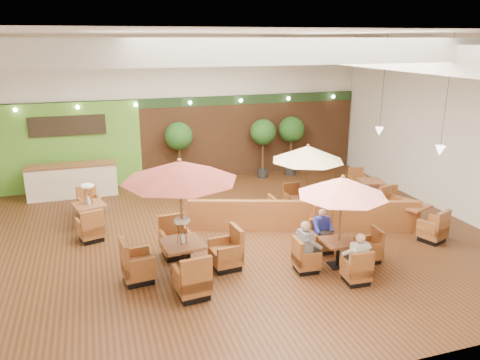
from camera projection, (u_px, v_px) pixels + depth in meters
name	position (u px, v px, depth m)	size (l,w,h in m)	color
room	(231.00, 102.00, 13.31)	(14.04, 14.00, 5.52)	#381E0F
service_counter	(73.00, 180.00, 16.38)	(3.00, 0.75, 1.18)	beige
booth_divider	(303.00, 216.00, 13.46)	(6.65, 0.18, 0.92)	brown
table_0	(181.00, 199.00, 10.52)	(2.83, 2.83, 2.84)	brown
table_1	(341.00, 204.00, 11.03)	(2.29, 2.29, 2.34)	brown
table_2	(307.00, 168.00, 13.96)	(2.31, 2.31, 2.38)	brown
table_3	(90.00, 212.00, 13.66)	(1.05, 2.65, 1.52)	brown
table_4	(411.00, 217.00, 13.65)	(1.10, 2.70, 0.95)	brown
table_5	(370.00, 190.00, 16.15)	(0.91, 2.38, 0.86)	brown
topiary_0	(179.00, 139.00, 17.33)	(1.04, 1.04, 2.41)	black
topiary_1	(263.00, 134.00, 18.32)	(1.01, 1.01, 2.34)	black
topiary_2	(291.00, 132.00, 18.66)	(1.03, 1.03, 2.38)	black
diner_0	(358.00, 253.00, 10.51)	(0.40, 0.33, 0.78)	silver
diner_1	(323.00, 226.00, 12.07)	(0.35, 0.28, 0.71)	#2633A6
diner_2	(307.00, 242.00, 11.03)	(0.33, 0.41, 0.83)	slate
diner_3	(319.00, 205.00, 13.42)	(0.43, 0.36, 0.81)	#2633A6
diner_4	(331.00, 193.00, 14.47)	(0.33, 0.40, 0.79)	silver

